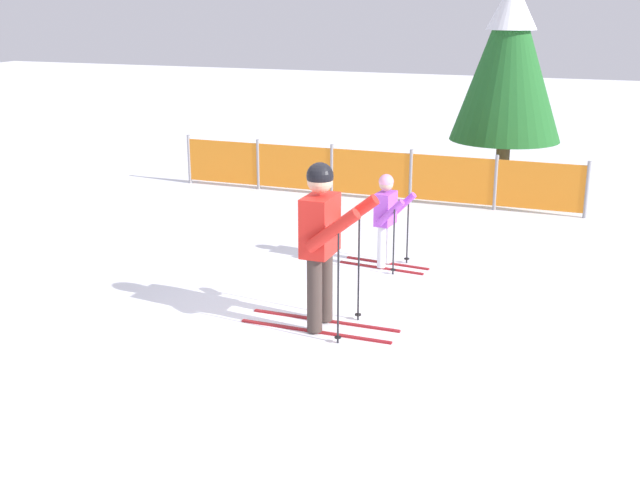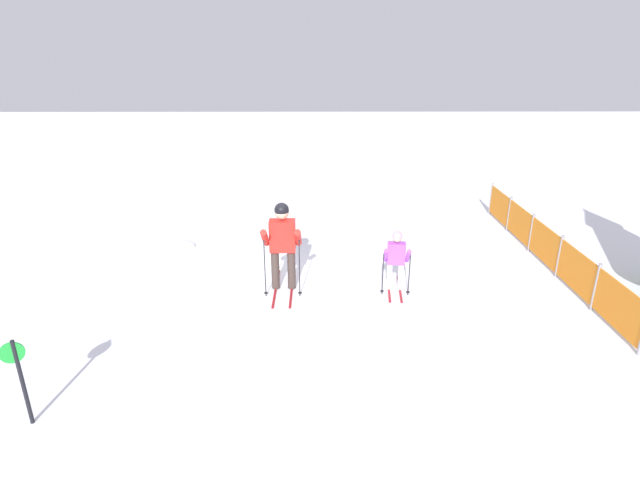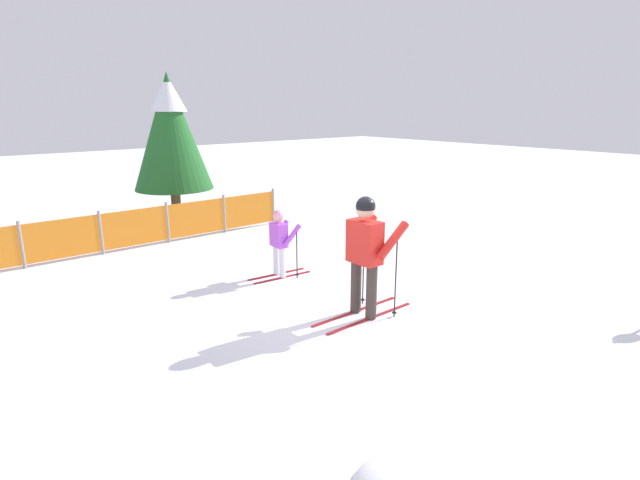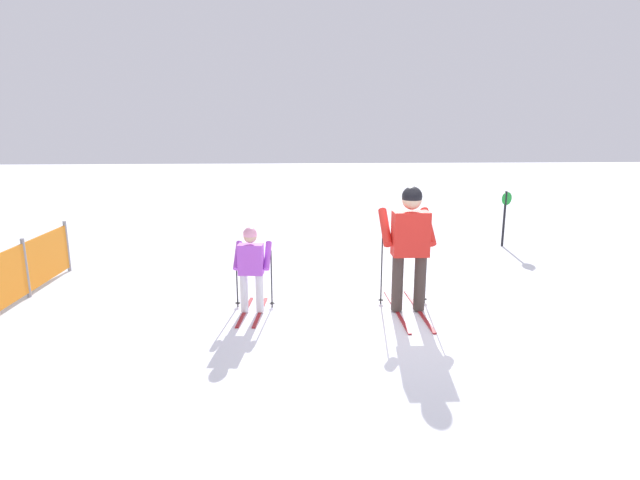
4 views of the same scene
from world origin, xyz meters
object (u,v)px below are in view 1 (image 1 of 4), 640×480
(skier_child, at_px, (387,213))
(safety_fence, at_px, (371,173))
(conifer_far, at_px, (509,56))
(skier_adult, at_px, (322,231))

(skier_child, distance_m, safety_fence, 3.70)
(skier_child, height_order, safety_fence, skier_child)
(skier_child, xyz_separation_m, conifer_far, (0.62, 5.66, 1.63))
(skier_adult, height_order, skier_child, skier_adult)
(safety_fence, distance_m, conifer_far, 3.48)
(safety_fence, bearing_deg, skier_adult, -77.57)
(skier_child, distance_m, conifer_far, 5.93)
(skier_child, xyz_separation_m, safety_fence, (-1.29, 3.45, -0.26))
(skier_adult, distance_m, safety_fence, 5.80)
(skier_adult, height_order, conifer_far, conifer_far)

